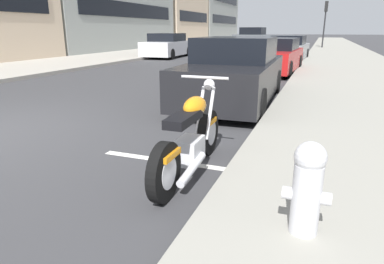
# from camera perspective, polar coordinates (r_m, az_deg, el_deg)

# --- Properties ---
(sidewalk_near_curb) EXTENTS (120.00, 4.40, 0.14)m
(sidewalk_near_curb) POSITION_cam_1_polar(r_m,az_deg,el_deg) (15.92, 25.53, 9.52)
(sidewalk_near_curb) COLOR gray
(sidewalk_near_curb) RESTS_ON ground
(sidewalk_far_curb) EXTENTS (120.00, 5.00, 0.14)m
(sidewalk_far_curb) POSITION_cam_1_polar(r_m,az_deg,el_deg) (19.94, -17.11, 11.57)
(sidewalk_far_curb) COLOR gray
(sidewalk_far_curb) RESTS_ON ground
(parking_stall_stripe) EXTENTS (0.12, 2.20, 0.01)m
(parking_stall_stripe) POSITION_cam_1_polar(r_m,az_deg,el_deg) (4.44, -2.20, -5.15)
(parking_stall_stripe) COLOR silver
(parking_stall_stripe) RESTS_ON ground
(parked_motorcycle) EXTENTS (2.06, 0.62, 1.11)m
(parked_motorcycle) POSITION_cam_1_polar(r_m,az_deg,el_deg) (3.99, -0.24, -1.29)
(parked_motorcycle) COLOR black
(parked_motorcycle) RESTS_ON ground
(parked_car_second_in_row) EXTENTS (4.73, 1.94, 1.50)m
(parked_car_second_in_row) POSITION_cam_1_polar(r_m,az_deg,el_deg) (8.16, 7.29, 9.90)
(parked_car_second_in_row) COLOR black
(parked_car_second_in_row) RESTS_ON ground
(parked_car_across_street) EXTENTS (4.52, 2.06, 1.35)m
(parked_car_across_street) POSITION_cam_1_polar(r_m,az_deg,el_deg) (14.20, 13.53, 12.29)
(parked_car_across_street) COLOR #AD1919
(parked_car_across_street) RESTS_ON ground
(parked_car_behind_motorcycle) EXTENTS (4.32, 1.98, 1.37)m
(parked_car_behind_motorcycle) POSITION_cam_1_polar(r_m,az_deg,el_deg) (19.80, 16.01, 13.30)
(parked_car_behind_motorcycle) COLOR gray
(parked_car_behind_motorcycle) RESTS_ON ground
(crossing_truck) EXTENTS (2.49, 5.64, 1.87)m
(crossing_truck) POSITION_cam_1_polar(r_m,az_deg,el_deg) (33.60, 11.51, 15.23)
(crossing_truck) COLOR #4C5156
(crossing_truck) RESTS_ON ground
(car_opposite_curb) EXTENTS (4.46, 2.06, 1.45)m
(car_opposite_curb) POSITION_cam_1_polar(r_m,az_deg,el_deg) (21.70, -4.22, 14.28)
(car_opposite_curb) COLOR silver
(car_opposite_curb) RESTS_ON ground
(fire_hydrant) EXTENTS (0.24, 0.36, 0.75)m
(fire_hydrant) POSITION_cam_1_polar(r_m,az_deg,el_deg) (2.74, 18.88, -8.60)
(fire_hydrant) COLOR #B7B7BC
(fire_hydrant) RESTS_ON sidewalk_near_curb
(traffic_signal_near_corner) EXTENTS (0.36, 0.28, 3.88)m
(traffic_signal_near_corner) POSITION_cam_1_polar(r_m,az_deg,el_deg) (33.32, 21.60, 17.98)
(traffic_signal_near_corner) COLOR black
(traffic_signal_near_corner) RESTS_ON sidewalk_near_curb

